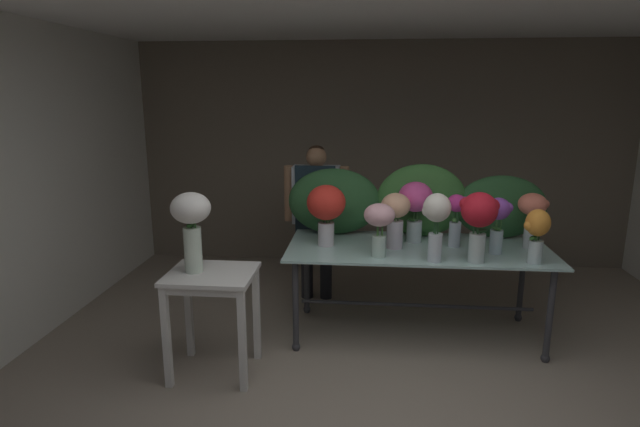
{
  "coord_description": "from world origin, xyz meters",
  "views": [
    {
      "loc": [
        -0.15,
        -2.46,
        2.05
      ],
      "look_at": [
        -0.52,
        1.39,
        1.14
      ],
      "focal_mm": 28.76,
      "sensor_mm": 36.0,
      "label": 1
    }
  ],
  "objects_px": {
    "vase_peach_carnations": "(395,215)",
    "vase_sunset_ranunculus": "(537,231)",
    "florist": "(316,206)",
    "vase_violet_snapdragons": "(498,219)",
    "side_table_white": "(212,288)",
    "vase_scarlet_roses": "(326,207)",
    "vase_crimson_peonies": "(479,217)",
    "vase_white_roses_tall": "(192,221)",
    "display_table_glass": "(417,259)",
    "vase_fuchsia_lilies": "(416,203)",
    "vase_coral_stock": "(532,211)",
    "vase_magenta_anemones": "(456,217)",
    "vase_ivory_hydrangea": "(436,219)",
    "vase_blush_tulips": "(379,222)"
  },
  "relations": [
    {
      "from": "vase_coral_stock",
      "to": "vase_violet_snapdragons",
      "type": "bearing_deg",
      "value": -148.79
    },
    {
      "from": "side_table_white",
      "to": "vase_scarlet_roses",
      "type": "height_order",
      "value": "vase_scarlet_roses"
    },
    {
      "from": "vase_peach_carnations",
      "to": "vase_sunset_ranunculus",
      "type": "bearing_deg",
      "value": -16.18
    },
    {
      "from": "vase_coral_stock",
      "to": "vase_fuchsia_lilies",
      "type": "xyz_separation_m",
      "value": [
        -0.94,
        0.08,
        0.04
      ]
    },
    {
      "from": "vase_ivory_hydrangea",
      "to": "vase_blush_tulips",
      "type": "distance_m",
      "value": 0.44
    },
    {
      "from": "vase_sunset_ranunculus",
      "to": "vase_fuchsia_lilies",
      "type": "distance_m",
      "value": 0.99
    },
    {
      "from": "vase_ivory_hydrangea",
      "to": "vase_magenta_anemones",
      "type": "height_order",
      "value": "vase_ivory_hydrangea"
    },
    {
      "from": "vase_fuchsia_lilies",
      "to": "vase_blush_tulips",
      "type": "distance_m",
      "value": 0.55
    },
    {
      "from": "vase_peach_carnations",
      "to": "vase_fuchsia_lilies",
      "type": "bearing_deg",
      "value": 48.16
    },
    {
      "from": "vase_violet_snapdragons",
      "to": "vase_magenta_anemones",
      "type": "height_order",
      "value": "vase_violet_snapdragons"
    },
    {
      "from": "vase_scarlet_roses",
      "to": "vase_fuchsia_lilies",
      "type": "height_order",
      "value": "vase_fuchsia_lilies"
    },
    {
      "from": "display_table_glass",
      "to": "florist",
      "type": "bearing_deg",
      "value": 141.33
    },
    {
      "from": "vase_crimson_peonies",
      "to": "vase_fuchsia_lilies",
      "type": "relative_size",
      "value": 1.03
    },
    {
      "from": "vase_fuchsia_lilies",
      "to": "vase_sunset_ranunculus",
      "type": "bearing_deg",
      "value": -30.36
    },
    {
      "from": "vase_peach_carnations",
      "to": "vase_magenta_anemones",
      "type": "xyz_separation_m",
      "value": [
        0.51,
        0.09,
        -0.03
      ]
    },
    {
      "from": "side_table_white",
      "to": "vase_sunset_ranunculus",
      "type": "relative_size",
      "value": 1.89
    },
    {
      "from": "vase_sunset_ranunculus",
      "to": "side_table_white",
      "type": "bearing_deg",
      "value": -170.12
    },
    {
      "from": "florist",
      "to": "vase_fuchsia_lilies",
      "type": "height_order",
      "value": "florist"
    },
    {
      "from": "vase_coral_stock",
      "to": "vase_violet_snapdragons",
      "type": "distance_m",
      "value": 0.37
    },
    {
      "from": "vase_ivory_hydrangea",
      "to": "vase_scarlet_roses",
      "type": "xyz_separation_m",
      "value": [
        -0.86,
        0.35,
        -0.01
      ]
    },
    {
      "from": "florist",
      "to": "vase_violet_snapdragons",
      "type": "relative_size",
      "value": 3.43
    },
    {
      "from": "vase_fuchsia_lilies",
      "to": "vase_blush_tulips",
      "type": "relative_size",
      "value": 1.23
    },
    {
      "from": "vase_scarlet_roses",
      "to": "vase_violet_snapdragons",
      "type": "xyz_separation_m",
      "value": [
        1.38,
        -0.1,
        -0.05
      ]
    },
    {
      "from": "florist",
      "to": "vase_peach_carnations",
      "type": "height_order",
      "value": "florist"
    },
    {
      "from": "vase_coral_stock",
      "to": "vase_crimson_peonies",
      "type": "relative_size",
      "value": 0.85
    },
    {
      "from": "vase_fuchsia_lilies",
      "to": "vase_white_roses_tall",
      "type": "distance_m",
      "value": 1.88
    },
    {
      "from": "vase_peach_carnations",
      "to": "vase_blush_tulips",
      "type": "relative_size",
      "value": 1.09
    },
    {
      "from": "display_table_glass",
      "to": "vase_fuchsia_lilies",
      "type": "height_order",
      "value": "vase_fuchsia_lilies"
    },
    {
      "from": "florist",
      "to": "vase_blush_tulips",
      "type": "bearing_deg",
      "value": -60.14
    },
    {
      "from": "vase_scarlet_roses",
      "to": "side_table_white",
      "type": "bearing_deg",
      "value": -136.36
    },
    {
      "from": "vase_ivory_hydrangea",
      "to": "vase_white_roses_tall",
      "type": "distance_m",
      "value": 1.8
    },
    {
      "from": "side_table_white",
      "to": "vase_peach_carnations",
      "type": "relative_size",
      "value": 1.71
    },
    {
      "from": "vase_violet_snapdragons",
      "to": "vase_magenta_anemones",
      "type": "distance_m",
      "value": 0.34
    },
    {
      "from": "vase_crimson_peonies",
      "to": "vase_white_roses_tall",
      "type": "bearing_deg",
      "value": -169.01
    },
    {
      "from": "side_table_white",
      "to": "vase_scarlet_roses",
      "type": "distance_m",
      "value": 1.16
    },
    {
      "from": "vase_coral_stock",
      "to": "vase_fuchsia_lilies",
      "type": "relative_size",
      "value": 0.88
    },
    {
      "from": "florist",
      "to": "vase_peach_carnations",
      "type": "distance_m",
      "value": 1.09
    },
    {
      "from": "vase_crimson_peonies",
      "to": "vase_sunset_ranunculus",
      "type": "bearing_deg",
      "value": 1.58
    },
    {
      "from": "vase_crimson_peonies",
      "to": "vase_sunset_ranunculus",
      "type": "xyz_separation_m",
      "value": [
        0.43,
        0.01,
        -0.11
      ]
    },
    {
      "from": "display_table_glass",
      "to": "vase_magenta_anemones",
      "type": "height_order",
      "value": "vase_magenta_anemones"
    },
    {
      "from": "vase_blush_tulips",
      "to": "vase_white_roses_tall",
      "type": "height_order",
      "value": "vase_white_roses_tall"
    },
    {
      "from": "vase_violet_snapdragons",
      "to": "vase_peach_carnations",
      "type": "relative_size",
      "value": 0.98
    },
    {
      "from": "vase_scarlet_roses",
      "to": "vase_violet_snapdragons",
      "type": "distance_m",
      "value": 1.38
    },
    {
      "from": "vase_coral_stock",
      "to": "vase_ivory_hydrangea",
      "type": "xyz_separation_m",
      "value": [
        -0.84,
        -0.44,
        0.03
      ]
    },
    {
      "from": "vase_sunset_ranunculus",
      "to": "vase_coral_stock",
      "type": "bearing_deg",
      "value": 78.06
    },
    {
      "from": "side_table_white",
      "to": "vase_ivory_hydrangea",
      "type": "relative_size",
      "value": 1.49
    },
    {
      "from": "side_table_white",
      "to": "vase_fuchsia_lilies",
      "type": "xyz_separation_m",
      "value": [
        1.53,
        0.91,
        0.48
      ]
    },
    {
      "from": "vase_crimson_peonies",
      "to": "vase_white_roses_tall",
      "type": "relative_size",
      "value": 0.93
    },
    {
      "from": "side_table_white",
      "to": "vase_magenta_anemones",
      "type": "height_order",
      "value": "vase_magenta_anemones"
    },
    {
      "from": "side_table_white",
      "to": "vase_fuchsia_lilies",
      "type": "bearing_deg",
      "value": 30.94
    }
  ]
}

